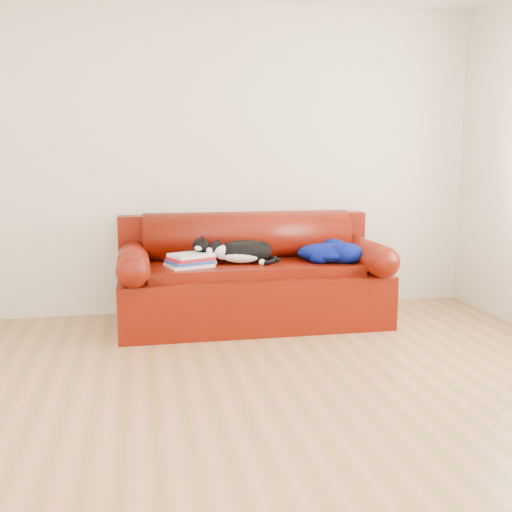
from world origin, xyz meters
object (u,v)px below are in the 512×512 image
Objects in this scene: book_stack at (190,260)px; cat at (243,252)px; sofa_base at (253,294)px; blanket at (328,252)px.

cat is (0.42, 0.06, 0.04)m from book_stack.
blanket reaches higher than sofa_base.
blanket reaches higher than book_stack.
book_stack is 0.66× the size of blanket.
book_stack is 0.61× the size of cat.
sofa_base is at bearing 12.11° from book_stack.
sofa_base is 5.45× the size of book_stack.
blanket is (0.61, -0.07, 0.34)m from sofa_base.
blanket is at bearing -0.34° from cat.
book_stack is at bearing -177.83° from blanket.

